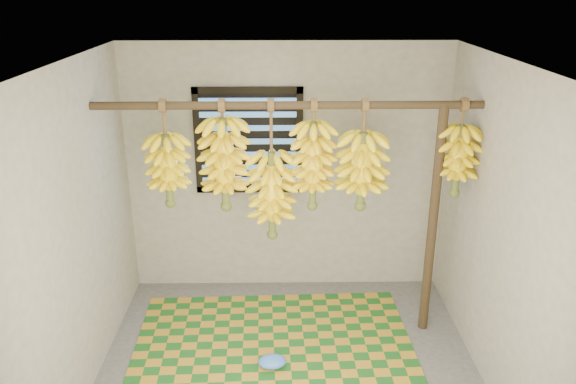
{
  "coord_description": "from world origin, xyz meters",
  "views": [
    {
      "loc": [
        -0.06,
        -3.52,
        2.9
      ],
      "look_at": [
        0.0,
        0.55,
        1.35
      ],
      "focal_mm": 35.0,
      "sensor_mm": 36.0,
      "label": 1
    }
  ],
  "objects_px": {
    "banana_bunch_b": "(224,165)",
    "banana_bunch_d": "(313,166)",
    "plastic_bag": "(272,362)",
    "banana_bunch_f": "(458,161)",
    "banana_bunch_c": "(272,195)",
    "woven_mat": "(274,355)",
    "banana_bunch_e": "(362,171)",
    "banana_bunch_a": "(168,170)",
    "support_post": "(433,224)"
  },
  "relations": [
    {
      "from": "banana_bunch_a",
      "to": "banana_bunch_f",
      "type": "bearing_deg",
      "value": 0.0
    },
    {
      "from": "banana_bunch_f",
      "to": "banana_bunch_b",
      "type": "bearing_deg",
      "value": 180.0
    },
    {
      "from": "banana_bunch_e",
      "to": "banana_bunch_c",
      "type": "bearing_deg",
      "value": 180.0
    },
    {
      "from": "banana_bunch_a",
      "to": "banana_bunch_c",
      "type": "xyz_separation_m",
      "value": [
        0.82,
        0.0,
        -0.22
      ]
    },
    {
      "from": "support_post",
      "to": "banana_bunch_c",
      "type": "bearing_deg",
      "value": 180.0
    },
    {
      "from": "banana_bunch_a",
      "to": "banana_bunch_b",
      "type": "distance_m",
      "value": 0.45
    },
    {
      "from": "banana_bunch_c",
      "to": "banana_bunch_f",
      "type": "bearing_deg",
      "value": 0.0
    },
    {
      "from": "plastic_bag",
      "to": "banana_bunch_d",
      "type": "height_order",
      "value": "banana_bunch_d"
    },
    {
      "from": "woven_mat",
      "to": "banana_bunch_b",
      "type": "relative_size",
      "value": 2.6
    },
    {
      "from": "banana_bunch_b",
      "to": "banana_bunch_f",
      "type": "distance_m",
      "value": 1.85
    },
    {
      "from": "banana_bunch_a",
      "to": "banana_bunch_c",
      "type": "relative_size",
      "value": 0.75
    },
    {
      "from": "plastic_bag",
      "to": "banana_bunch_f",
      "type": "height_order",
      "value": "banana_bunch_f"
    },
    {
      "from": "support_post",
      "to": "banana_bunch_e",
      "type": "xyz_separation_m",
      "value": [
        -0.61,
        0.0,
        0.47
      ]
    },
    {
      "from": "banana_bunch_c",
      "to": "banana_bunch_d",
      "type": "distance_m",
      "value": 0.41
    },
    {
      "from": "plastic_bag",
      "to": "banana_bunch_c",
      "type": "height_order",
      "value": "banana_bunch_c"
    },
    {
      "from": "banana_bunch_a",
      "to": "banana_bunch_e",
      "type": "relative_size",
      "value": 0.96
    },
    {
      "from": "plastic_bag",
      "to": "banana_bunch_f",
      "type": "bearing_deg",
      "value": 20.04
    },
    {
      "from": "woven_mat",
      "to": "banana_bunch_e",
      "type": "height_order",
      "value": "banana_bunch_e"
    },
    {
      "from": "plastic_bag",
      "to": "banana_bunch_a",
      "type": "distance_m",
      "value": 1.73
    },
    {
      "from": "banana_bunch_d",
      "to": "banana_bunch_f",
      "type": "relative_size",
      "value": 1.13
    },
    {
      "from": "banana_bunch_f",
      "to": "support_post",
      "type": "bearing_deg",
      "value": 180.0
    },
    {
      "from": "banana_bunch_d",
      "to": "support_post",
      "type": "bearing_deg",
      "value": 0.0
    },
    {
      "from": "banana_bunch_a",
      "to": "plastic_bag",
      "type": "bearing_deg",
      "value": -33.51
    },
    {
      "from": "banana_bunch_b",
      "to": "banana_bunch_c",
      "type": "bearing_deg",
      "value": -0.0
    },
    {
      "from": "woven_mat",
      "to": "banana_bunch_f",
      "type": "bearing_deg",
      "value": 15.07
    },
    {
      "from": "banana_bunch_a",
      "to": "banana_bunch_b",
      "type": "xyz_separation_m",
      "value": [
        0.45,
        0.0,
        0.05
      ]
    },
    {
      "from": "banana_bunch_b",
      "to": "banana_bunch_d",
      "type": "relative_size",
      "value": 1.0
    },
    {
      "from": "banana_bunch_d",
      "to": "banana_bunch_e",
      "type": "relative_size",
      "value": 0.99
    },
    {
      "from": "banana_bunch_e",
      "to": "plastic_bag",
      "type": "bearing_deg",
      "value": -143.19
    },
    {
      "from": "support_post",
      "to": "banana_bunch_a",
      "type": "distance_m",
      "value": 2.2
    },
    {
      "from": "support_post",
      "to": "banana_bunch_b",
      "type": "relative_size",
      "value": 2.23
    },
    {
      "from": "support_post",
      "to": "banana_bunch_e",
      "type": "height_order",
      "value": "banana_bunch_e"
    },
    {
      "from": "banana_bunch_b",
      "to": "banana_bunch_d",
      "type": "height_order",
      "value": "same"
    },
    {
      "from": "banana_bunch_a",
      "to": "banana_bunch_e",
      "type": "bearing_deg",
      "value": 0.0
    },
    {
      "from": "banana_bunch_c",
      "to": "banana_bunch_d",
      "type": "relative_size",
      "value": 1.29
    },
    {
      "from": "banana_bunch_c",
      "to": "banana_bunch_d",
      "type": "xyz_separation_m",
      "value": [
        0.33,
        0.0,
        0.25
      ]
    },
    {
      "from": "support_post",
      "to": "banana_bunch_d",
      "type": "distance_m",
      "value": 1.12
    },
    {
      "from": "plastic_bag",
      "to": "banana_bunch_b",
      "type": "bearing_deg",
      "value": 124.34
    },
    {
      "from": "support_post",
      "to": "woven_mat",
      "type": "xyz_separation_m",
      "value": [
        -1.32,
        -0.4,
        -0.99
      ]
    },
    {
      "from": "banana_bunch_a",
      "to": "woven_mat",
      "type": "bearing_deg",
      "value": -25.41
    },
    {
      "from": "plastic_bag",
      "to": "banana_bunch_e",
      "type": "bearing_deg",
      "value": 36.81
    },
    {
      "from": "plastic_bag",
      "to": "banana_bunch_e",
      "type": "relative_size",
      "value": 0.26
    },
    {
      "from": "woven_mat",
      "to": "banana_bunch_a",
      "type": "relative_size",
      "value": 2.69
    },
    {
      "from": "banana_bunch_e",
      "to": "banana_bunch_d",
      "type": "bearing_deg",
      "value": 180.0
    },
    {
      "from": "woven_mat",
      "to": "support_post",
      "type": "bearing_deg",
      "value": 16.7
    },
    {
      "from": "plastic_bag",
      "to": "banana_bunch_a",
      "type": "xyz_separation_m",
      "value": [
        -0.82,
        0.54,
        1.42
      ]
    },
    {
      "from": "support_post",
      "to": "banana_bunch_b",
      "type": "height_order",
      "value": "banana_bunch_b"
    },
    {
      "from": "woven_mat",
      "to": "banana_bunch_f",
      "type": "distance_m",
      "value": 2.17
    },
    {
      "from": "banana_bunch_e",
      "to": "banana_bunch_f",
      "type": "bearing_deg",
      "value": 0.0
    },
    {
      "from": "woven_mat",
      "to": "banana_bunch_a",
      "type": "distance_m",
      "value": 1.74
    }
  ]
}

